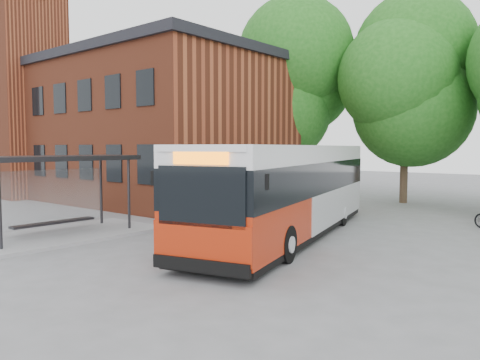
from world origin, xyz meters
The scene contains 7 objects.
ground centered at (0.00, 0.00, 0.00)m, with size 100.00×100.00×0.00m, color slate.
station_building centered at (-13.00, 9.00, 4.25)m, with size 18.40×10.40×8.50m, color brown, non-canonical shape.
clock_tower centered at (-19.00, 5.00, 9.10)m, with size 5.20×5.20×18.20m, color brown, non-canonical shape.
bus_shelter centered at (-4.50, -1.00, 1.45)m, with size 3.60×7.00×2.90m, color #28282B, non-canonical shape.
tree_0 centered at (-6.00, 16.00, 5.50)m, with size 7.92×7.92×11.00m, color #1C5717, non-canonical shape.
tree_1 centered at (1.00, 17.00, 5.20)m, with size 7.92×7.92×10.40m, color #1C5717, non-canonical shape.
city_bus centered at (1.62, 4.31, 1.61)m, with size 2.71×12.71×3.23m, color #A6230B, non-canonical shape.
Camera 1 is at (10.76, -9.44, 3.16)m, focal length 35.00 mm.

